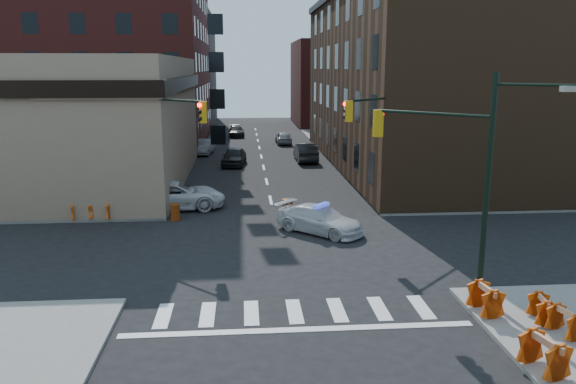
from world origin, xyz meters
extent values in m
plane|color=black|center=(0.00, 0.00, 0.00)|extent=(140.00, 140.00, 0.00)
cube|color=gray|center=(-23.00, 32.75, 0.07)|extent=(34.00, 54.50, 0.15)
cube|color=gray|center=(23.00, 32.75, 0.07)|extent=(34.00, 54.50, 0.15)
cube|color=#8F775D|center=(-17.00, 16.50, 4.50)|extent=(22.00, 22.00, 9.00)
cube|color=#5B1F1C|center=(-18.50, 40.00, 12.00)|extent=(25.00, 25.00, 24.00)
cube|color=#472F1C|center=(13.00, 22.50, 7.00)|extent=(14.00, 34.00, 14.00)
cube|color=#51463C|center=(-16.00, 62.00, 8.00)|extent=(20.00, 18.00, 16.00)
cube|color=#5B1F1C|center=(14.00, 58.00, 6.00)|extent=(16.00, 16.00, 12.00)
cylinder|color=black|center=(6.80, -6.30, 4.15)|extent=(0.20, 0.20, 8.00)
cylinder|color=black|center=(6.80, -6.30, 0.40)|extent=(0.44, 0.44, 0.50)
cylinder|color=black|center=(5.21, -4.71, 6.65)|extent=(3.27, 3.27, 0.12)
cube|color=#BF8C0C|center=(3.62, -3.12, 6.15)|extent=(0.35, 0.35, 1.05)
sphere|color=#FF0C05|center=(3.77, -2.96, 6.50)|extent=(0.22, 0.22, 0.22)
sphere|color=black|center=(3.77, -2.96, 6.17)|extent=(0.22, 0.22, 0.22)
sphere|color=black|center=(3.77, -2.96, 5.84)|extent=(0.22, 0.22, 0.22)
cylinder|color=black|center=(7.65, -7.15, 7.75)|extent=(1.91, 1.91, 0.10)
cube|color=#99998C|center=(8.50, -8.00, 7.65)|extent=(0.70, 0.25, 0.18)
cylinder|color=black|center=(-6.80, 6.30, 4.15)|extent=(0.20, 0.20, 8.00)
cylinder|color=black|center=(-6.80, 6.30, 0.40)|extent=(0.44, 0.44, 0.50)
cylinder|color=black|center=(-5.21, 4.71, 6.65)|extent=(3.27, 3.27, 0.12)
cube|color=#BF8C0C|center=(-3.62, 3.12, 6.15)|extent=(0.35, 0.35, 1.05)
sphere|color=#FF0C05|center=(-3.77, 2.96, 6.50)|extent=(0.22, 0.22, 0.22)
sphere|color=black|center=(-3.77, 2.96, 6.17)|extent=(0.22, 0.22, 0.22)
sphere|color=black|center=(-3.77, 2.96, 5.84)|extent=(0.22, 0.22, 0.22)
cylinder|color=black|center=(6.80, 6.30, 4.15)|extent=(0.20, 0.20, 8.00)
cylinder|color=black|center=(6.80, 6.30, 0.40)|extent=(0.44, 0.44, 0.50)
cylinder|color=black|center=(5.21, 4.71, 6.65)|extent=(3.27, 3.27, 0.12)
cube|color=#BF8C0C|center=(3.62, 3.12, 6.15)|extent=(0.35, 0.35, 1.05)
sphere|color=#FF0C05|center=(3.46, 3.27, 6.50)|extent=(0.22, 0.22, 0.22)
sphere|color=black|center=(3.46, 3.27, 6.17)|extent=(0.22, 0.22, 0.22)
sphere|color=black|center=(3.46, 3.27, 5.84)|extent=(0.22, 0.22, 0.22)
cylinder|color=black|center=(7.50, 26.00, 1.45)|extent=(0.24, 0.24, 2.60)
sphere|color=brown|center=(7.50, 26.00, 3.50)|extent=(3.00, 3.00, 3.00)
cylinder|color=black|center=(7.50, 34.00, 1.45)|extent=(0.24, 0.24, 2.60)
sphere|color=brown|center=(7.50, 34.00, 3.50)|extent=(3.00, 3.00, 3.00)
imported|color=silver|center=(2.17, 2.63, 0.69)|extent=(4.81, 4.62, 1.38)
imported|color=silver|center=(-5.80, 8.23, 0.83)|extent=(6.17, 3.28, 1.65)
imported|color=black|center=(-2.50, 23.23, 0.78)|extent=(2.36, 4.78, 1.57)
imported|color=gray|center=(-5.50, 29.94, 0.71)|extent=(2.04, 4.45, 1.42)
imported|color=black|center=(-2.50, 44.01, 0.65)|extent=(2.04, 4.59, 1.31)
imported|color=black|center=(3.90, 24.90, 0.83)|extent=(1.83, 5.05, 1.65)
imported|color=#96979E|center=(2.77, 36.76, 0.69)|extent=(1.73, 4.11, 1.39)
imported|color=black|center=(-8.41, 7.84, 0.95)|extent=(0.63, 0.47, 1.59)
imported|color=black|center=(-10.80, 6.00, 1.03)|extent=(0.99, 0.85, 1.76)
imported|color=black|center=(-11.23, 6.00, 1.09)|extent=(1.19, 0.94, 1.89)
cylinder|color=orange|center=(0.73, 5.55, 0.54)|extent=(0.67, 0.67, 1.09)
cylinder|color=#C55609|center=(-5.50, 5.60, 0.46)|extent=(0.61, 0.61, 0.92)
camera|label=1|loc=(-1.67, -24.84, 8.30)|focal=35.00mm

